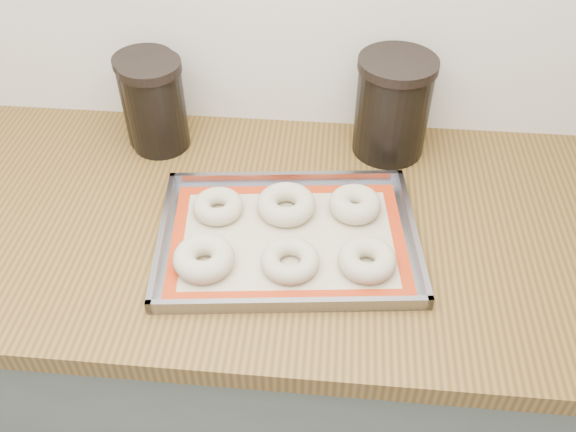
# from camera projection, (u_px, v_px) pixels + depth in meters

# --- Properties ---
(cabinet) EXTENTS (3.00, 0.65, 0.86)m
(cabinet) POSITION_uv_depth(u_px,v_px,m) (263.00, 359.00, 1.47)
(cabinet) COLOR #5C6458
(cabinet) RESTS_ON floor
(countertop) EXTENTS (3.06, 0.68, 0.04)m
(countertop) POSITION_uv_depth(u_px,v_px,m) (257.00, 224.00, 1.16)
(countertop) COLOR brown
(countertop) RESTS_ON cabinet
(baking_tray) EXTENTS (0.49, 0.38, 0.03)m
(baking_tray) POSITION_uv_depth(u_px,v_px,m) (288.00, 238.00, 1.10)
(baking_tray) COLOR gray
(baking_tray) RESTS_ON countertop
(baking_mat) EXTENTS (0.45, 0.33, 0.00)m
(baking_mat) POSITION_uv_depth(u_px,v_px,m) (288.00, 238.00, 1.10)
(baking_mat) COLOR #C6B793
(baking_mat) RESTS_ON baking_tray
(bagel_front_left) EXTENTS (0.11, 0.11, 0.04)m
(bagel_front_left) POSITION_uv_depth(u_px,v_px,m) (204.00, 258.00, 1.04)
(bagel_front_left) COLOR beige
(bagel_front_left) RESTS_ON baking_mat
(bagel_front_mid) EXTENTS (0.12, 0.12, 0.03)m
(bagel_front_mid) POSITION_uv_depth(u_px,v_px,m) (290.00, 260.00, 1.04)
(bagel_front_mid) COLOR beige
(bagel_front_mid) RESTS_ON baking_mat
(bagel_front_right) EXTENTS (0.12, 0.12, 0.04)m
(bagel_front_right) POSITION_uv_depth(u_px,v_px,m) (367.00, 260.00, 1.03)
(bagel_front_right) COLOR beige
(bagel_front_right) RESTS_ON baking_mat
(bagel_back_left) EXTENTS (0.13, 0.13, 0.03)m
(bagel_back_left) POSITION_uv_depth(u_px,v_px,m) (218.00, 206.00, 1.14)
(bagel_back_left) COLOR beige
(bagel_back_left) RESTS_ON baking_mat
(bagel_back_mid) EXTENTS (0.13, 0.13, 0.04)m
(bagel_back_mid) POSITION_uv_depth(u_px,v_px,m) (286.00, 204.00, 1.14)
(bagel_back_mid) COLOR beige
(bagel_back_mid) RESTS_ON baking_mat
(bagel_back_right) EXTENTS (0.13, 0.13, 0.04)m
(bagel_back_right) POSITION_uv_depth(u_px,v_px,m) (355.00, 204.00, 1.14)
(bagel_back_right) COLOR beige
(bagel_back_right) RESTS_ON baking_mat
(canister_left) EXTENTS (0.12, 0.12, 0.20)m
(canister_left) POSITION_uv_depth(u_px,v_px,m) (150.00, 99.00, 1.26)
(canister_left) COLOR black
(canister_left) RESTS_ON countertop
(canister_mid) EXTENTS (0.13, 0.13, 0.19)m
(canister_mid) POSITION_uv_depth(u_px,v_px,m) (156.00, 105.00, 1.25)
(canister_mid) COLOR black
(canister_mid) RESTS_ON countertop
(canister_right) EXTENTS (0.16, 0.16, 0.21)m
(canister_right) POSITION_uv_depth(u_px,v_px,m) (393.00, 106.00, 1.23)
(canister_right) COLOR black
(canister_right) RESTS_ON countertop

